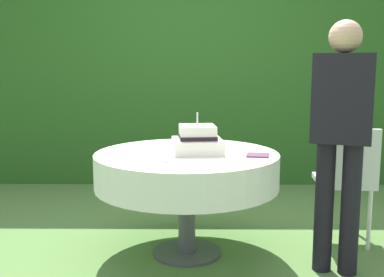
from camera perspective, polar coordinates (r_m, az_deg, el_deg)
name	(u,v)px	position (r m, az deg, el deg)	size (l,w,h in m)	color
ground_plane	(187,253)	(3.42, -0.63, -13.86)	(20.00, 20.00, 0.00)	#547A3D
foliage_hedge	(191,77)	(5.46, -0.14, 7.54)	(5.79, 0.69, 2.39)	#28561E
cake_table	(187,170)	(3.24, -0.65, -3.86)	(1.27, 1.27, 0.73)	#4C4C51
wedding_cake	(198,141)	(3.21, 0.70, -0.27)	(0.37, 0.37, 0.28)	silver
serving_plate_near	(125,157)	(3.08, -8.26, -2.20)	(0.13, 0.13, 0.01)	white
serving_plate_far	(166,160)	(2.95, -3.15, -2.64)	(0.12, 0.12, 0.01)	white
napkin_stack	(258,155)	(3.13, 8.07, -2.03)	(0.14, 0.14, 0.01)	#603856
garden_chair	(346,174)	(3.59, 18.36, -4.18)	(0.43, 0.43, 0.89)	white
standing_person	(341,130)	(3.04, 17.77, 0.98)	(0.41, 0.31, 1.60)	black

